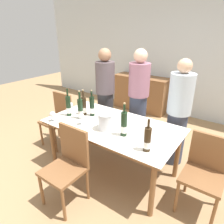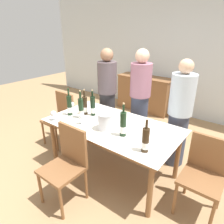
{
  "view_description": "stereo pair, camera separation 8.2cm",
  "coord_description": "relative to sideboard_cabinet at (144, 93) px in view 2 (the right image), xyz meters",
  "views": [
    {
      "loc": [
        1.38,
        -1.92,
        1.91
      ],
      "look_at": [
        0.0,
        0.0,
        0.91
      ],
      "focal_mm": 32.0,
      "sensor_mm": 36.0,
      "label": 1
    },
    {
      "loc": [
        1.45,
        -1.87,
        1.91
      ],
      "look_at": [
        0.0,
        0.0,
        0.91
      ],
      "focal_mm": 32.0,
      "sensor_mm": 36.0,
      "label": 2
    }
  ],
  "objects": [
    {
      "name": "ground_plane",
      "position": [
        0.79,
        -2.32,
        -0.42
      ],
      "size": [
        12.0,
        12.0,
        0.0
      ],
      "primitive_type": "plane",
      "color": "#A37F56"
    },
    {
      "name": "back_wall",
      "position": [
        0.79,
        0.29,
        0.98
      ],
      "size": [
        8.0,
        0.1,
        2.8
      ],
      "color": "silver",
      "rests_on": "ground_plane"
    },
    {
      "name": "sideboard_cabinet",
      "position": [
        0.0,
        0.0,
        0.0
      ],
      "size": [
        1.34,
        0.46,
        0.84
      ],
      "color": "brown",
      "rests_on": "ground_plane"
    },
    {
      "name": "dining_table",
      "position": [
        0.79,
        -2.32,
        0.24
      ],
      "size": [
        1.78,
        0.96,
        0.73
      ],
      "color": "brown",
      "rests_on": "ground_plane"
    },
    {
      "name": "ice_bucket",
      "position": [
        0.8,
        -2.47,
        0.42
      ],
      "size": [
        0.2,
        0.2,
        0.21
      ],
      "color": "silver",
      "rests_on": "dining_table"
    },
    {
      "name": "wine_bottle_0",
      "position": [
        0.25,
        -2.29,
        0.44
      ],
      "size": [
        0.07,
        0.07,
        0.38
      ],
      "color": "#332314",
      "rests_on": "dining_table"
    },
    {
      "name": "wine_bottle_1",
      "position": [
        1.43,
        -2.6,
        0.43
      ],
      "size": [
        0.08,
        0.08,
        0.36
      ],
      "color": "#332314",
      "rests_on": "dining_table"
    },
    {
      "name": "wine_bottle_2",
      "position": [
        0.1,
        -2.44,
        0.45
      ],
      "size": [
        0.07,
        0.07,
        0.4
      ],
      "color": "black",
      "rests_on": "dining_table"
    },
    {
      "name": "wine_bottle_3",
      "position": [
        1.07,
        -2.47,
        0.45
      ],
      "size": [
        0.08,
        0.08,
        0.41
      ],
      "color": "black",
      "rests_on": "dining_table"
    },
    {
      "name": "wine_bottle_4",
      "position": [
        0.38,
        -2.25,
        0.44
      ],
      "size": [
        0.07,
        0.07,
        0.39
      ],
      "color": "black",
      "rests_on": "dining_table"
    },
    {
      "name": "wine_bottle_5",
      "position": [
        0.31,
        -2.42,
        0.45
      ],
      "size": [
        0.07,
        0.07,
        0.41
      ],
      "color": "black",
      "rests_on": "dining_table"
    },
    {
      "name": "wine_glass_0",
      "position": [
        -0.01,
        -2.3,
        0.4
      ],
      "size": [
        0.08,
        0.08,
        0.13
      ],
      "color": "white",
      "rests_on": "dining_table"
    },
    {
      "name": "wine_glass_1",
      "position": [
        0.46,
        -2.55,
        0.42
      ],
      "size": [
        0.08,
        0.08,
        0.15
      ],
      "color": "white",
      "rests_on": "dining_table"
    },
    {
      "name": "wine_glass_2",
      "position": [
        0.56,
        -2.19,
        0.4
      ],
      "size": [
        0.07,
        0.07,
        0.13
      ],
      "color": "white",
      "rests_on": "dining_table"
    },
    {
      "name": "wine_glass_3",
      "position": [
        0.06,
        -2.7,
        0.4
      ],
      "size": [
        0.08,
        0.08,
        0.14
      ],
      "color": "white",
      "rests_on": "dining_table"
    },
    {
      "name": "chair_right_end",
      "position": [
        1.97,
        -2.24,
        0.09
      ],
      "size": [
        0.42,
        0.42,
        0.87
      ],
      "color": "brown",
      "rests_on": "ground_plane"
    },
    {
      "name": "chair_near_front",
      "position": [
        0.69,
        -3.03,
        0.1
      ],
      "size": [
        0.42,
        0.42,
        0.91
      ],
      "color": "brown",
      "rests_on": "ground_plane"
    },
    {
      "name": "chair_left_end",
      "position": [
        -0.4,
        -2.24,
        0.1
      ],
      "size": [
        0.42,
        0.42,
        0.89
      ],
      "color": "brown",
      "rests_on": "ground_plane"
    },
    {
      "name": "person_host",
      "position": [
        0.11,
        -1.59,
        0.39
      ],
      "size": [
        0.33,
        0.33,
        1.61
      ],
      "color": "#2D2D33",
      "rests_on": "ground_plane"
    },
    {
      "name": "person_guest_left",
      "position": [
        0.74,
        -1.53,
        0.4
      ],
      "size": [
        0.33,
        0.33,
        1.63
      ],
      "color": "#383F56",
      "rests_on": "ground_plane"
    },
    {
      "name": "person_guest_right",
      "position": [
        1.42,
        -1.6,
        0.36
      ],
      "size": [
        0.33,
        0.33,
        1.56
      ],
      "color": "#383F56",
      "rests_on": "ground_plane"
    }
  ]
}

